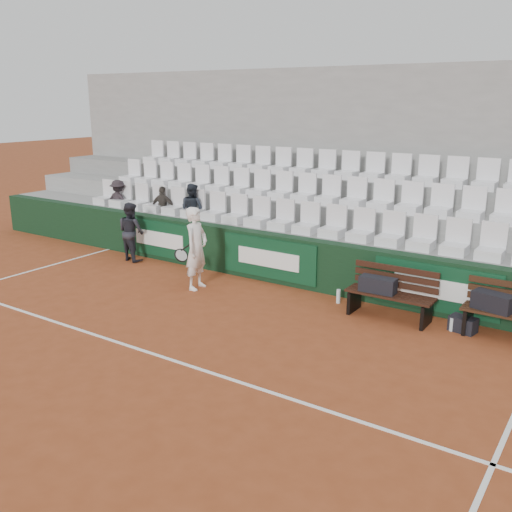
{
  "coord_description": "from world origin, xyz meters",
  "views": [
    {
      "loc": [
        5.8,
        -5.61,
        3.67
      ],
      "look_at": [
        0.44,
        2.4,
        1.0
      ],
      "focal_mm": 40.0,
      "sensor_mm": 36.0,
      "label": 1
    }
  ],
  "objects_px": {
    "sports_bag_ground": "(463,324)",
    "spectator_b": "(162,190)",
    "spectator_a": "(118,184)",
    "water_bottle_near": "(338,296)",
    "bench_left": "(389,306)",
    "tennis_player": "(196,248)",
    "sports_bag_left": "(378,285)",
    "spectator_c": "(192,190)",
    "sports_bag_right": "(493,302)",
    "water_bottle_far": "(452,325)",
    "bench_right": "(511,327)",
    "ball_kid": "(131,232)"
  },
  "relations": [
    {
      "from": "water_bottle_far",
      "to": "tennis_player",
      "type": "xyz_separation_m",
      "value": [
        -4.85,
        -0.6,
        0.71
      ]
    },
    {
      "from": "sports_bag_left",
      "to": "spectator_b",
      "type": "bearing_deg",
      "value": 168.61
    },
    {
      "from": "sports_bag_ground",
      "to": "spectator_b",
      "type": "relative_size",
      "value": 0.39
    },
    {
      "from": "sports_bag_right",
      "to": "water_bottle_far",
      "type": "relative_size",
      "value": 2.66
    },
    {
      "from": "bench_left",
      "to": "sports_bag_left",
      "type": "xyz_separation_m",
      "value": [
        -0.21,
        -0.04,
        0.36
      ]
    },
    {
      "from": "ball_kid",
      "to": "spectator_a",
      "type": "bearing_deg",
      "value": -25.64
    },
    {
      "from": "bench_left",
      "to": "tennis_player",
      "type": "height_order",
      "value": "tennis_player"
    },
    {
      "from": "tennis_player",
      "to": "spectator_b",
      "type": "xyz_separation_m",
      "value": [
        -2.48,
        1.75,
        0.72
      ]
    },
    {
      "from": "tennis_player",
      "to": "spectator_c",
      "type": "bearing_deg",
      "value": 131.66
    },
    {
      "from": "spectator_b",
      "to": "sports_bag_right",
      "type": "bearing_deg",
      "value": 153.38
    },
    {
      "from": "bench_left",
      "to": "sports_bag_left",
      "type": "relative_size",
      "value": 2.42
    },
    {
      "from": "sports_bag_right",
      "to": "water_bottle_near",
      "type": "relative_size",
      "value": 2.3
    },
    {
      "from": "sports_bag_right",
      "to": "bench_right",
      "type": "bearing_deg",
      "value": 7.21
    },
    {
      "from": "water_bottle_far",
      "to": "spectator_a",
      "type": "relative_size",
      "value": 0.2
    },
    {
      "from": "sports_bag_ground",
      "to": "spectator_a",
      "type": "height_order",
      "value": "spectator_a"
    },
    {
      "from": "spectator_a",
      "to": "water_bottle_near",
      "type": "bearing_deg",
      "value": 167.0
    },
    {
      "from": "water_bottle_near",
      "to": "spectator_c",
      "type": "distance_m",
      "value": 4.64
    },
    {
      "from": "sports_bag_left",
      "to": "ball_kid",
      "type": "distance_m",
      "value": 6.16
    },
    {
      "from": "bench_right",
      "to": "spectator_a",
      "type": "relative_size",
      "value": 1.35
    },
    {
      "from": "bench_left",
      "to": "ball_kid",
      "type": "distance_m",
      "value": 6.39
    },
    {
      "from": "sports_bag_ground",
      "to": "spectator_b",
      "type": "height_order",
      "value": "spectator_b"
    },
    {
      "from": "ball_kid",
      "to": "water_bottle_far",
      "type": "bearing_deg",
      "value": -172.08
    },
    {
      "from": "bench_right",
      "to": "tennis_player",
      "type": "distance_m",
      "value": 5.79
    },
    {
      "from": "sports_bag_left",
      "to": "water_bottle_far",
      "type": "distance_m",
      "value": 1.36
    },
    {
      "from": "bench_right",
      "to": "water_bottle_near",
      "type": "height_order",
      "value": "bench_right"
    },
    {
      "from": "ball_kid",
      "to": "spectator_b",
      "type": "distance_m",
      "value": 1.31
    },
    {
      "from": "sports_bag_left",
      "to": "spectator_b",
      "type": "distance_m",
      "value": 6.25
    },
    {
      "from": "bench_right",
      "to": "sports_bag_ground",
      "type": "bearing_deg",
      "value": -174.77
    },
    {
      "from": "sports_bag_right",
      "to": "spectator_a",
      "type": "relative_size",
      "value": 0.54
    },
    {
      "from": "bench_left",
      "to": "spectator_c",
      "type": "xyz_separation_m",
      "value": [
        -5.35,
        1.18,
        1.39
      ]
    },
    {
      "from": "water_bottle_far",
      "to": "sports_bag_right",
      "type": "bearing_deg",
      "value": 10.95
    },
    {
      "from": "sports_bag_ground",
      "to": "spectator_c",
      "type": "relative_size",
      "value": 0.34
    },
    {
      "from": "sports_bag_left",
      "to": "tennis_player",
      "type": "xyz_separation_m",
      "value": [
        -3.58,
        -0.53,
        0.24
      ]
    },
    {
      "from": "tennis_player",
      "to": "ball_kid",
      "type": "relative_size",
      "value": 1.2
    },
    {
      "from": "spectator_b",
      "to": "spectator_c",
      "type": "distance_m",
      "value": 0.92
    },
    {
      "from": "sports_bag_right",
      "to": "sports_bag_ground",
      "type": "distance_m",
      "value": 0.62
    },
    {
      "from": "sports_bag_right",
      "to": "spectator_b",
      "type": "xyz_separation_m",
      "value": [
        -7.89,
        1.04,
        0.95
      ]
    },
    {
      "from": "bench_left",
      "to": "bench_right",
      "type": "height_order",
      "value": "same"
    },
    {
      "from": "water_bottle_near",
      "to": "spectator_a",
      "type": "bearing_deg",
      "value": 171.83
    },
    {
      "from": "bench_right",
      "to": "sports_bag_left",
      "type": "height_order",
      "value": "sports_bag_left"
    },
    {
      "from": "spectator_b",
      "to": "spectator_a",
      "type": "bearing_deg",
      "value": -19.1
    },
    {
      "from": "bench_left",
      "to": "bench_right",
      "type": "xyz_separation_m",
      "value": [
        1.92,
        0.18,
        0.0
      ]
    },
    {
      "from": "water_bottle_near",
      "to": "tennis_player",
      "type": "xyz_separation_m",
      "value": [
        -2.73,
        -0.78,
        0.69
      ]
    },
    {
      "from": "bench_left",
      "to": "sports_bag_ground",
      "type": "xyz_separation_m",
      "value": [
        1.22,
        0.11,
        -0.1
      ]
    },
    {
      "from": "bench_right",
      "to": "water_bottle_far",
      "type": "distance_m",
      "value": 0.88
    },
    {
      "from": "spectator_b",
      "to": "spectator_c",
      "type": "bearing_deg",
      "value": 160.9
    },
    {
      "from": "bench_left",
      "to": "water_bottle_far",
      "type": "relative_size",
      "value": 6.58
    },
    {
      "from": "ball_kid",
      "to": "spectator_a",
      "type": "height_order",
      "value": "spectator_a"
    },
    {
      "from": "sports_bag_left",
      "to": "spectator_a",
      "type": "distance_m",
      "value": 7.75
    },
    {
      "from": "spectator_b",
      "to": "bench_left",
      "type": "bearing_deg",
      "value": 150.24
    }
  ]
}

